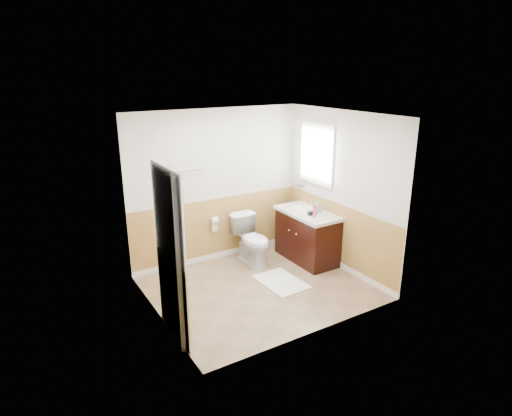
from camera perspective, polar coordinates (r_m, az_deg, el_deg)
floor at (r=6.47m, az=0.41°, el=-10.47°), size 3.00×3.00×0.00m
ceiling at (r=5.72m, az=0.46°, el=12.14°), size 3.00×3.00×0.00m
wall_back at (r=7.07m, az=-5.14°, el=2.87°), size 3.00×0.00×3.00m
wall_front at (r=4.98m, az=8.36°, el=-3.77°), size 3.00×0.00×3.00m
wall_left at (r=5.38m, az=-13.28°, el=-2.42°), size 0.00×3.00×3.00m
wall_right at (r=6.86m, az=11.15°, el=2.12°), size 0.00×3.00×3.00m
wainscot_back at (r=7.29m, az=-4.94°, el=-2.85°), size 3.00×0.00×3.00m
wainscot_front at (r=5.31m, az=7.90°, el=-11.26°), size 3.00×0.00×3.00m
wainscot_left at (r=5.68m, az=-12.62°, el=-9.51°), size 0.00×2.60×2.60m
wainscot_right at (r=7.08m, az=10.72°, el=-3.74°), size 0.00×2.60×2.60m
toilet at (r=7.11m, az=-0.49°, el=-4.24°), size 0.46×0.79×0.79m
bath_mat at (r=6.62m, az=3.36°, el=-9.70°), size 0.57×0.81×0.02m
vanity_cabinet at (r=7.26m, az=6.76°, el=-3.84°), size 0.55×1.10×0.80m
vanity_knob_left at (r=6.96m, az=5.35°, el=-3.44°), size 0.03×0.03×0.03m
vanity_knob_right at (r=7.11m, az=4.39°, el=-2.95°), size 0.03×0.03×0.03m
countertop at (r=7.11m, az=6.82°, el=-0.67°), size 0.60×1.15×0.05m
sink_basin at (r=7.22m, az=6.16°, el=-0.07°), size 0.36×0.36×0.02m
faucet at (r=7.31m, az=7.30°, el=0.60°), size 0.02×0.02×0.14m
lotion_bottle at (r=6.80m, az=7.75°, el=-0.38°), size 0.05×0.05×0.22m
soap_dispenser at (r=7.09m, az=8.10°, el=0.26°), size 0.11×0.11×0.20m
hair_dryer_body at (r=6.94m, az=7.42°, el=-0.63°), size 0.14×0.07×0.07m
hair_dryer_handle at (r=6.95m, az=7.12°, el=-0.87°), size 0.03×0.03×0.07m
mirror_panel at (r=7.59m, az=5.56°, el=6.23°), size 0.02×0.35×0.90m
window_frame at (r=7.15m, az=8.04°, el=7.06°), size 0.04×0.80×1.00m
window_glass at (r=7.16m, az=8.14°, el=7.07°), size 0.01×0.70×0.90m
door at (r=5.10m, az=-10.40°, el=-6.16°), size 0.29×0.78×2.04m
door_frame at (r=5.07m, az=-11.20°, el=-6.23°), size 0.02×0.92×2.10m
door_knob at (r=5.43m, az=-11.05°, el=-5.47°), size 0.06×0.06×0.06m
towel_bar at (r=6.72m, az=-9.24°, el=5.00°), size 0.62×0.02×0.02m
tp_holder_bar at (r=7.13m, az=-5.48°, el=-1.64°), size 0.14×0.02×0.02m
tp_roll at (r=7.13m, az=-5.48°, el=-1.64°), size 0.10×0.11×0.11m
tp_sheet at (r=7.17m, az=-5.45°, el=-2.47°), size 0.10×0.01×0.16m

